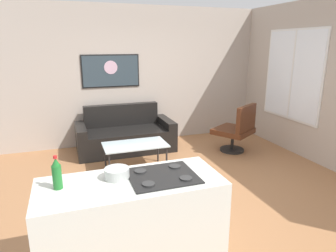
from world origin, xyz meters
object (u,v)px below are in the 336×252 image
at_px(armchair, 237,129).
at_px(wall_painting, 111,71).
at_px(coffee_table, 135,146).
at_px(couch, 125,136).
at_px(mixing_bowl, 117,173).
at_px(soda_bottle, 57,174).

distance_m(armchair, wall_painting, 2.75).
distance_m(coffee_table, wall_painting, 1.88).
bearing_deg(couch, mixing_bowl, -102.16).
distance_m(coffee_table, soda_bottle, 2.52).
bearing_deg(couch, wall_painting, 107.36).
distance_m(armchair, mixing_bowl, 3.60).
relative_size(couch, wall_painting, 1.62).
height_order(couch, mixing_bowl, mixing_bowl).
height_order(couch, wall_painting, wall_painting).
distance_m(mixing_bowl, wall_painting, 3.73).
height_order(soda_bottle, mixing_bowl, soda_bottle).
bearing_deg(couch, soda_bottle, -110.16).
bearing_deg(mixing_bowl, couch, 77.84).
distance_m(couch, armchair, 2.19).
height_order(armchair, soda_bottle, soda_bottle).
bearing_deg(soda_bottle, wall_painting, 74.41).
height_order(armchair, mixing_bowl, mixing_bowl).
relative_size(armchair, wall_painting, 0.82).
bearing_deg(soda_bottle, armchair, 36.62).
distance_m(couch, coffee_table, 1.05).
relative_size(coffee_table, wall_painting, 0.90).
bearing_deg(soda_bottle, coffee_table, 62.24).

